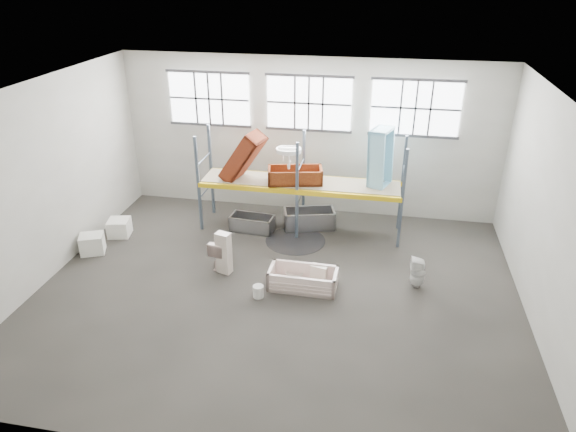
% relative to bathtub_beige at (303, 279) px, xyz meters
% --- Properties ---
extents(floor, '(12.00, 10.00, 0.10)m').
position_rel_bathtub_beige_xyz_m(floor, '(-0.62, -0.31, -0.30)').
color(floor, '#49453F').
rests_on(floor, ground).
extents(ceiling, '(12.00, 10.00, 0.10)m').
position_rel_bathtub_beige_xyz_m(ceiling, '(-0.62, -0.31, 4.80)').
color(ceiling, silver).
rests_on(ceiling, ground).
extents(wall_back, '(12.00, 0.10, 5.00)m').
position_rel_bathtub_beige_xyz_m(wall_back, '(-0.62, 4.74, 2.25)').
color(wall_back, '#AFAEA3').
rests_on(wall_back, ground).
extents(wall_front, '(12.00, 0.10, 5.00)m').
position_rel_bathtub_beige_xyz_m(wall_front, '(-0.62, -5.36, 2.25)').
color(wall_front, '#B6B5A8').
rests_on(wall_front, ground).
extents(wall_left, '(0.10, 10.00, 5.00)m').
position_rel_bathtub_beige_xyz_m(wall_left, '(-6.67, -0.31, 2.25)').
color(wall_left, '#BAB8AC').
rests_on(wall_left, ground).
extents(wall_right, '(0.10, 10.00, 5.00)m').
position_rel_bathtub_beige_xyz_m(wall_right, '(5.43, -0.31, 2.25)').
color(wall_right, '#A5A398').
rests_on(wall_right, ground).
extents(window_left, '(2.60, 0.04, 1.60)m').
position_rel_bathtub_beige_xyz_m(window_left, '(-3.82, 4.63, 3.35)').
color(window_left, white).
rests_on(window_left, wall_back).
extents(window_mid, '(2.60, 0.04, 1.60)m').
position_rel_bathtub_beige_xyz_m(window_mid, '(-0.62, 4.63, 3.35)').
color(window_mid, white).
rests_on(window_mid, wall_back).
extents(window_right, '(2.60, 0.04, 1.60)m').
position_rel_bathtub_beige_xyz_m(window_right, '(2.58, 4.63, 3.35)').
color(window_right, white).
rests_on(window_right, wall_back).
extents(rack_upright_la, '(0.08, 0.08, 3.00)m').
position_rel_bathtub_beige_xyz_m(rack_upright_la, '(-3.62, 2.59, 1.25)').
color(rack_upright_la, slate).
rests_on(rack_upright_la, floor).
extents(rack_upright_lb, '(0.08, 0.08, 3.00)m').
position_rel_bathtub_beige_xyz_m(rack_upright_lb, '(-3.62, 3.79, 1.25)').
color(rack_upright_lb, slate).
rests_on(rack_upright_lb, floor).
extents(rack_upright_ma, '(0.08, 0.08, 3.00)m').
position_rel_bathtub_beige_xyz_m(rack_upright_ma, '(-0.62, 2.59, 1.25)').
color(rack_upright_ma, slate).
rests_on(rack_upright_ma, floor).
extents(rack_upright_mb, '(0.08, 0.08, 3.00)m').
position_rel_bathtub_beige_xyz_m(rack_upright_mb, '(-0.62, 3.79, 1.25)').
color(rack_upright_mb, slate).
rests_on(rack_upright_mb, floor).
extents(rack_upright_ra, '(0.08, 0.08, 3.00)m').
position_rel_bathtub_beige_xyz_m(rack_upright_ra, '(2.38, 2.59, 1.25)').
color(rack_upright_ra, slate).
rests_on(rack_upright_ra, floor).
extents(rack_upright_rb, '(0.08, 0.08, 3.00)m').
position_rel_bathtub_beige_xyz_m(rack_upright_rb, '(2.38, 3.79, 1.25)').
color(rack_upright_rb, slate).
rests_on(rack_upright_rb, floor).
extents(rack_beam_front, '(6.00, 0.10, 0.14)m').
position_rel_bathtub_beige_xyz_m(rack_beam_front, '(-0.62, 2.59, 1.25)').
color(rack_beam_front, yellow).
rests_on(rack_beam_front, floor).
extents(rack_beam_back, '(6.00, 0.10, 0.14)m').
position_rel_bathtub_beige_xyz_m(rack_beam_back, '(-0.62, 3.79, 1.25)').
color(rack_beam_back, yellow).
rests_on(rack_beam_back, floor).
extents(shelf_deck, '(5.90, 1.10, 0.03)m').
position_rel_bathtub_beige_xyz_m(shelf_deck, '(-0.62, 3.19, 1.33)').
color(shelf_deck, gray).
rests_on(shelf_deck, floor).
extents(wet_patch, '(1.80, 1.80, 0.00)m').
position_rel_bathtub_beige_xyz_m(wet_patch, '(-0.62, 2.39, -0.25)').
color(wet_patch, black).
rests_on(wet_patch, floor).
extents(bathtub_beige, '(1.75, 0.84, 0.51)m').
position_rel_bathtub_beige_xyz_m(bathtub_beige, '(0.00, 0.00, 0.00)').
color(bathtub_beige, beige).
rests_on(bathtub_beige, floor).
extents(cistern_spare, '(0.47, 0.31, 0.41)m').
position_rel_bathtub_beige_xyz_m(cistern_spare, '(0.37, 0.32, 0.03)').
color(cistern_spare, beige).
rests_on(cistern_spare, bathtub_beige).
extents(sink_in_tub, '(0.52, 0.52, 0.16)m').
position_rel_bathtub_beige_xyz_m(sink_in_tub, '(-0.27, 0.27, -0.09)').
color(sink_in_tub, silver).
rests_on(sink_in_tub, bathtub_beige).
extents(toilet_beige, '(0.61, 0.89, 0.84)m').
position_rel_bathtub_beige_xyz_m(toilet_beige, '(-2.34, 0.64, 0.16)').
color(toilet_beige, beige).
rests_on(toilet_beige, floor).
extents(cistern_tall, '(0.43, 0.35, 1.17)m').
position_rel_bathtub_beige_xyz_m(cistern_tall, '(-2.18, 0.33, 0.33)').
color(cistern_tall, beige).
rests_on(cistern_tall, floor).
extents(toilet_white, '(0.41, 0.40, 0.84)m').
position_rel_bathtub_beige_xyz_m(toilet_white, '(2.86, 0.56, 0.16)').
color(toilet_white, white).
rests_on(toilet_white, floor).
extents(steel_tub_left, '(1.37, 0.73, 0.48)m').
position_rel_bathtub_beige_xyz_m(steel_tub_left, '(-2.05, 2.81, -0.01)').
color(steel_tub_left, '#A4A6AC').
rests_on(steel_tub_left, floor).
extents(steel_tub_right, '(1.70, 1.11, 0.57)m').
position_rel_bathtub_beige_xyz_m(steel_tub_right, '(-0.35, 3.37, 0.03)').
color(steel_tub_right, '#B4B5BB').
rests_on(steel_tub_right, floor).
extents(rust_tub_flat, '(1.72, 1.07, 0.45)m').
position_rel_bathtub_beige_xyz_m(rust_tub_flat, '(-0.76, 3.08, 1.57)').
color(rust_tub_flat, brown).
rests_on(rust_tub_flat, shelf_deck).
extents(rust_tub_tilted, '(1.49, 1.07, 1.65)m').
position_rel_bathtub_beige_xyz_m(rust_tub_tilted, '(-2.32, 3.03, 2.04)').
color(rust_tub_tilted, maroon).
rests_on(rust_tub_tilted, shelf_deck).
extents(sink_on_shelf, '(0.78, 0.63, 0.65)m').
position_rel_bathtub_beige_xyz_m(sink_on_shelf, '(-0.93, 2.94, 1.84)').
color(sink_on_shelf, white).
rests_on(sink_on_shelf, rust_tub_flat).
extents(blue_tub_upright, '(0.80, 0.96, 1.77)m').
position_rel_bathtub_beige_xyz_m(blue_tub_upright, '(1.68, 3.41, 2.14)').
color(blue_tub_upright, '#92D8F1').
rests_on(blue_tub_upright, shelf_deck).
extents(bucket, '(0.34, 0.34, 0.31)m').
position_rel_bathtub_beige_xyz_m(bucket, '(-1.02, -0.62, -0.10)').
color(bucket, white).
rests_on(bucket, floor).
extents(carton_near, '(0.81, 0.76, 0.55)m').
position_rel_bathtub_beige_xyz_m(carton_near, '(-6.20, 0.63, 0.02)').
color(carton_near, white).
rests_on(carton_near, floor).
extents(carton_far, '(0.73, 0.73, 0.51)m').
position_rel_bathtub_beige_xyz_m(carton_far, '(-5.94, 1.74, 0.00)').
color(carton_far, white).
rests_on(carton_far, floor).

